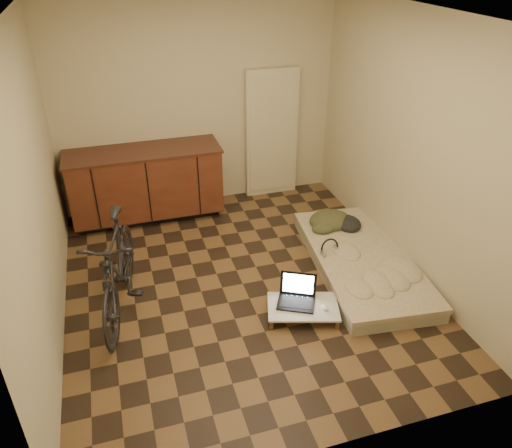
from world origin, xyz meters
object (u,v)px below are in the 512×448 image
object	(u,v)px
bicycle	(117,264)
laptop	(297,296)
futon	(361,261)
lap_desk	(303,307)

from	to	relation	value
bicycle	laptop	distance (m)	1.70
futon	bicycle	bearing A→B (deg)	-175.10
futon	laptop	bearing A→B (deg)	-148.01
laptop	bicycle	bearing A→B (deg)	-170.28
futon	lap_desk	bearing A→B (deg)	-142.60
bicycle	futon	distance (m)	2.54
lap_desk	laptop	bearing A→B (deg)	124.14
futon	laptop	world-z (taller)	laptop
lap_desk	laptop	world-z (taller)	laptop
bicycle	lap_desk	xyz separation A→B (m)	(1.61, -0.60, -0.43)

